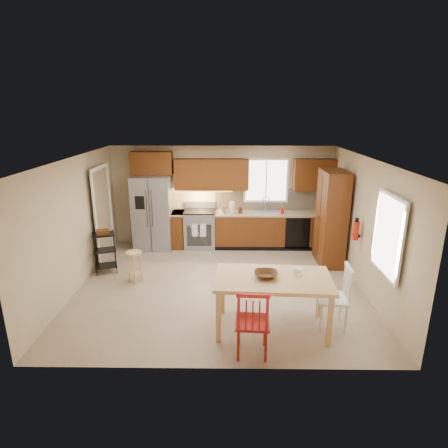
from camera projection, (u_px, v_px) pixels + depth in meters
name	position (u px, v px, depth m)	size (l,w,h in m)	color
floor	(220.00, 285.00, 7.43)	(5.50, 5.50, 0.00)	gray
ceiling	(219.00, 159.00, 6.70)	(5.50, 5.00, 0.02)	silver
wall_back	(222.00, 196.00, 9.46)	(5.50, 0.02, 2.50)	#CCB793
wall_front	(215.00, 284.00, 4.68)	(5.50, 0.02, 2.50)	#CCB793
wall_left	(75.00, 225.00, 7.10)	(0.02, 5.00, 2.50)	#CCB793
wall_right	(366.00, 226.00, 7.03)	(0.02, 5.00, 2.50)	#CCB793
refrigerator	(153.00, 212.00, 9.22)	(0.92, 0.75, 1.82)	gray
range_stove	(200.00, 229.00, 9.39)	(0.76, 0.63, 0.92)	gray
base_cabinet_narrow	(178.00, 229.00, 9.42)	(0.30, 0.60, 0.90)	#592C10
base_cabinet_run	(273.00, 230.00, 9.39)	(2.92, 0.60, 0.90)	#592C10
dishwasher	(298.00, 234.00, 9.11)	(0.60, 0.02, 0.78)	black
backsplash	(273.00, 199.00, 9.45)	(2.92, 0.03, 0.55)	#C8B497
upper_over_fridge	(152.00, 163.00, 9.06)	(1.00, 0.35, 0.55)	#642D10
upper_left_block	(212.00, 174.00, 9.12)	(1.80, 0.35, 0.75)	#642D10
upper_right_block	(314.00, 175.00, 9.09)	(1.00, 0.35, 0.75)	#642D10
window_back	(266.00, 180.00, 9.31)	(1.12, 0.04, 1.12)	white
sink	(266.00, 214.00, 9.27)	(0.62, 0.46, 0.16)	gray
undercab_glow	(200.00, 190.00, 9.22)	(1.60, 0.30, 0.01)	#FFBF66
soap_bottle	(282.00, 210.00, 9.13)	(0.09, 0.09, 0.19)	#B31C0C
paper_towel	(232.00, 207.00, 9.18)	(0.12, 0.12, 0.28)	white
canister_steel	(224.00, 209.00, 9.20)	(0.11, 0.11, 0.18)	gray
canister_wood	(240.00, 210.00, 9.17)	(0.10, 0.10, 0.14)	#452412
pantry	(331.00, 218.00, 8.24)	(0.50, 0.95, 2.10)	#592C10
fire_extinguisher	(356.00, 231.00, 7.22)	(0.12, 0.12, 0.36)	#B31C0C
window_right	(388.00, 235.00, 5.88)	(0.04, 1.02, 1.32)	white
doorway	(103.00, 216.00, 8.40)	(0.04, 0.95, 2.10)	#8C7A59
dining_table	(272.00, 304.00, 5.86)	(1.78, 1.00, 0.87)	tan
chair_red	(252.00, 321.00, 5.22)	(0.49, 0.49, 1.05)	#AD1D1A
chair_white	(332.00, 297.00, 5.87)	(0.49, 0.49, 1.05)	white
table_bowl	(266.00, 278.00, 5.73)	(0.36, 0.36, 0.09)	#452412
table_jar	(297.00, 273.00, 5.82)	(0.15, 0.15, 0.17)	white
bar_stool	(135.00, 267.00, 7.49)	(0.31, 0.31, 0.64)	tan
utility_cart	(105.00, 252.00, 7.90)	(0.45, 0.35, 0.90)	black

